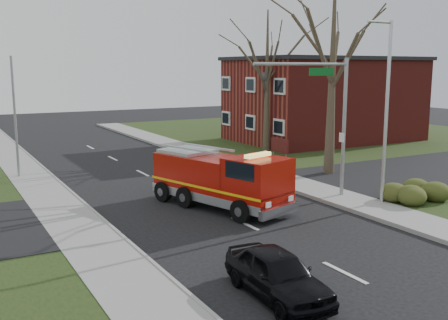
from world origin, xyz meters
TOP-DOWN VIEW (x-y plane):
  - ground at (0.00, 0.00)m, footprint 120.00×120.00m
  - sidewalk_right at (6.20, 0.00)m, footprint 2.40×80.00m
  - sidewalk_left at (-6.20, 0.00)m, footprint 2.40×80.00m
  - brick_building at (19.00, 18.00)m, footprint 15.40×10.40m
  - health_center_sign at (10.50, 12.50)m, footprint 0.12×2.00m
  - hedge_corner at (9.00, -1.00)m, footprint 2.80×2.00m
  - bare_tree_near at (9.50, 6.00)m, footprint 6.00×6.00m
  - bare_tree_far at (11.00, 15.00)m, footprint 5.25×5.25m
  - traffic_signal_mast at (5.21, 1.50)m, footprint 5.29×0.18m
  - streetlight_pole at (7.14, -0.50)m, footprint 1.48×0.16m
  - utility_pole_far at (-6.80, 14.00)m, footprint 0.14×0.14m
  - fire_engine at (0.38, 2.72)m, footprint 4.28×7.27m
  - parked_car_maroon at (-2.84, -6.40)m, footprint 1.76×4.04m

SIDE VIEW (x-z plane):
  - ground at x=0.00m, z-range 0.00..0.00m
  - sidewalk_right at x=6.20m, z-range 0.00..0.15m
  - sidewalk_left at x=-6.20m, z-range 0.00..0.15m
  - hedge_corner at x=9.00m, z-range 0.13..1.03m
  - parked_car_maroon at x=-2.84m, z-range 0.00..1.35m
  - health_center_sign at x=10.50m, z-range 0.18..1.58m
  - fire_engine at x=0.38m, z-range -0.13..2.64m
  - utility_pole_far at x=-6.80m, z-range 0.00..7.00m
  - brick_building at x=19.00m, z-range 0.03..7.28m
  - streetlight_pole at x=7.14m, z-range 0.35..8.75m
  - traffic_signal_mast at x=5.21m, z-range 1.31..8.11m
  - bare_tree_far at x=11.00m, z-range 1.24..11.74m
  - bare_tree_near at x=9.50m, z-range 1.41..13.41m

